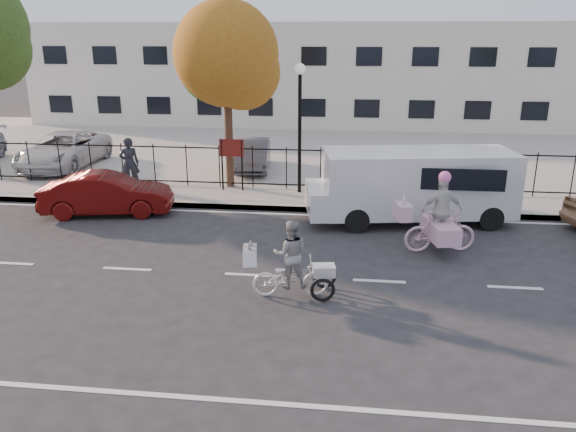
# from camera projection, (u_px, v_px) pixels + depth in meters

# --- Properties ---
(ground) EXTENTS (120.00, 120.00, 0.00)m
(ground) POSITION_uv_depth(u_px,v_px,m) (250.00, 275.00, 13.16)
(ground) COLOR #333334
(road_markings) EXTENTS (60.00, 9.52, 0.01)m
(road_markings) POSITION_uv_depth(u_px,v_px,m) (250.00, 275.00, 13.16)
(road_markings) COLOR silver
(road_markings) RESTS_ON ground
(curb) EXTENTS (60.00, 0.10, 0.15)m
(curb) POSITION_uv_depth(u_px,v_px,m) (278.00, 208.00, 17.91)
(curb) COLOR #A8A399
(curb) RESTS_ON ground
(sidewalk) EXTENTS (60.00, 2.20, 0.15)m
(sidewalk) POSITION_uv_depth(u_px,v_px,m) (283.00, 199.00, 18.90)
(sidewalk) COLOR #A8A399
(sidewalk) RESTS_ON ground
(parking_lot) EXTENTS (60.00, 15.60, 0.15)m
(parking_lot) POSITION_uv_depth(u_px,v_px,m) (305.00, 148.00, 27.30)
(parking_lot) COLOR #A8A399
(parking_lot) RESTS_ON ground
(iron_fence) EXTENTS (58.00, 0.06, 1.50)m
(iron_fence) POSITION_uv_depth(u_px,v_px,m) (286.00, 168.00, 19.68)
(iron_fence) COLOR black
(iron_fence) RESTS_ON sidewalk
(building) EXTENTS (34.00, 10.00, 6.00)m
(building) POSITION_uv_depth(u_px,v_px,m) (319.00, 73.00, 35.84)
(building) COLOR silver
(building) RESTS_ON ground
(lamppost) EXTENTS (0.36, 0.36, 4.33)m
(lamppost) POSITION_uv_depth(u_px,v_px,m) (300.00, 106.00, 18.56)
(lamppost) COLOR black
(lamppost) RESTS_ON sidewalk
(street_sign) EXTENTS (0.85, 0.06, 1.80)m
(street_sign) POSITION_uv_depth(u_px,v_px,m) (232.00, 155.00, 19.35)
(street_sign) COLOR black
(street_sign) RESTS_ON sidewalk
(zebra_trike) EXTENTS (2.00, 0.94, 1.71)m
(zebra_trike) POSITION_uv_depth(u_px,v_px,m) (291.00, 267.00, 11.95)
(zebra_trike) COLOR white
(zebra_trike) RESTS_ON ground
(unicorn_bike) EXTENTS (2.17, 1.54, 2.15)m
(unicorn_bike) POSITION_uv_depth(u_px,v_px,m) (439.00, 223.00, 14.33)
(unicorn_bike) COLOR #F8BCD4
(unicorn_bike) RESTS_ON ground
(white_van) EXTENTS (6.29, 2.90, 2.14)m
(white_van) POSITION_uv_depth(u_px,v_px,m) (414.00, 183.00, 16.59)
(white_van) COLOR white
(white_van) RESTS_ON ground
(red_sedan) EXTENTS (4.14, 2.11, 1.30)m
(red_sedan) POSITION_uv_depth(u_px,v_px,m) (107.00, 194.00, 17.41)
(red_sedan) COLOR #520B09
(red_sedan) RESTS_ON ground
(pedestrian) EXTENTS (0.78, 0.64, 1.82)m
(pedestrian) POSITION_uv_depth(u_px,v_px,m) (129.00, 163.00, 19.65)
(pedestrian) COLOR black
(pedestrian) RESTS_ON sidewalk
(lot_car_b) EXTENTS (2.35, 5.03, 1.39)m
(lot_car_b) POSITION_uv_depth(u_px,v_px,m) (64.00, 150.00, 22.98)
(lot_car_b) COLOR silver
(lot_car_b) RESTS_ON parking_lot
(lot_car_c) EXTENTS (1.64, 3.74, 1.20)m
(lot_car_c) POSITION_uv_depth(u_px,v_px,m) (253.00, 155.00, 22.59)
(lot_car_c) COLOR #4A4C52
(lot_car_c) RESTS_ON parking_lot
(tree_mid) EXTENTS (3.59, 3.56, 6.53)m
(tree_mid) POSITION_uv_depth(u_px,v_px,m) (231.00, 59.00, 18.91)
(tree_mid) COLOR #442D1D
(tree_mid) RESTS_ON ground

